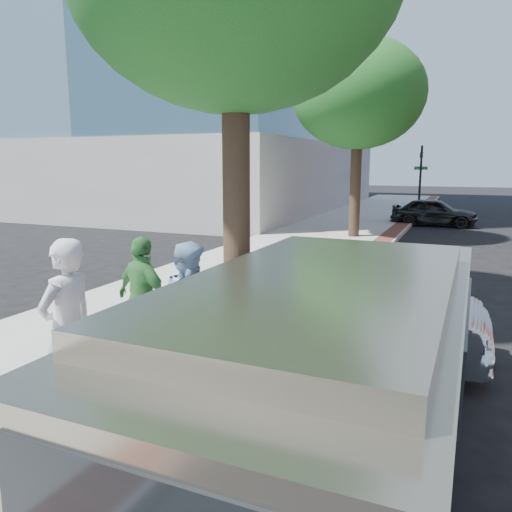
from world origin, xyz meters
The scene contains 15 objects.
ground centered at (0.00, 0.00, 0.00)m, with size 120.00×120.00×0.00m, color black.
sidewalk centered at (-1.50, 8.00, 0.07)m, with size 5.00×60.00×0.15m, color #9E9991.
brick_strip centered at (0.70, 8.00, 0.15)m, with size 0.60×60.00×0.01m, color brown.
curb centered at (1.05, 8.00, 0.07)m, with size 0.10×60.00×0.15m, color gray.
office_tower centered at (-13.00, 22.00, 12.00)m, with size 18.00×22.00×24.00m, color slate.
office_base centered at (-13.00, 22.00, 2.00)m, with size 18.20×22.20×4.00m, color gray.
signal_near centered at (0.90, 22.00, 2.25)m, with size 0.70×0.15×3.80m.
tree_far centered at (-0.50, 12.00, 5.30)m, with size 4.80×4.80×7.14m.
parking_meter centered at (0.83, 0.34, 1.21)m, with size 0.12×0.32×1.47m.
person_gray centered at (-0.39, -2.76, 1.13)m, with size 0.71×0.47×1.96m, color silver.
person_officer centered at (0.31, -1.37, 1.03)m, with size 0.86×0.67×1.76m, color #82A8CA.
person_green centered at (-0.61, -1.11, 1.02)m, with size 1.02×0.42×1.74m, color #3A803B.
sedan_silver centered at (1.60, 0.53, 0.75)m, with size 1.59×4.57×1.51m, color silver.
bg_car centered at (1.97, 17.77, 0.64)m, with size 1.52×3.78×1.29m, color black.
van centered at (2.45, -2.40, 1.10)m, with size 2.15×5.49×2.01m.
Camera 1 is at (3.46, -6.64, 2.87)m, focal length 35.00 mm.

